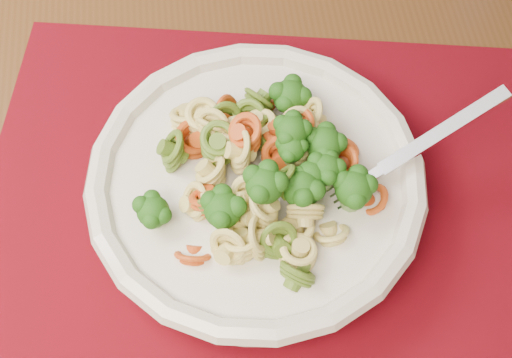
# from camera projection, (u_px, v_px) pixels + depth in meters

# --- Properties ---
(dining_table) EXTENTS (1.60, 1.28, 0.69)m
(dining_table) POSITION_uv_depth(u_px,v_px,m) (261.00, 186.00, 0.70)
(dining_table) COLOR #482B14
(dining_table) RESTS_ON ground
(placemat) EXTENTS (0.52, 0.43, 0.00)m
(placemat) POSITION_uv_depth(u_px,v_px,m) (270.00, 210.00, 0.58)
(placemat) COLOR #5E0413
(placemat) RESTS_ON dining_table
(pasta_bowl) EXTENTS (0.27, 0.27, 0.05)m
(pasta_bowl) POSITION_uv_depth(u_px,v_px,m) (256.00, 185.00, 0.56)
(pasta_bowl) COLOR beige
(pasta_bowl) RESTS_ON placemat
(pasta_broccoli_heap) EXTENTS (0.23, 0.23, 0.06)m
(pasta_broccoli_heap) POSITION_uv_depth(u_px,v_px,m) (256.00, 175.00, 0.54)
(pasta_broccoli_heap) COLOR #E5D271
(pasta_broccoli_heap) RESTS_ON pasta_bowl
(fork) EXTENTS (0.16, 0.13, 0.08)m
(fork) POSITION_uv_depth(u_px,v_px,m) (353.00, 187.00, 0.54)
(fork) COLOR silver
(fork) RESTS_ON pasta_bowl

